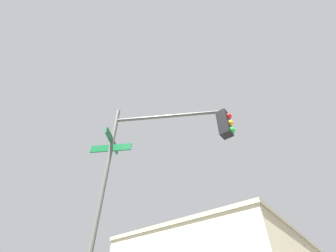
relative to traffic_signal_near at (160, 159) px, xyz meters
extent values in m
cylinder|color=#474C47|center=(-1.14, -0.70, -1.34)|extent=(0.12, 0.12, 6.32)
cylinder|color=#474C47|center=(0.16, 0.10, 1.42)|extent=(2.64, 1.66, 0.09)
cube|color=black|center=(1.45, 0.89, 0.97)|extent=(0.28, 0.28, 0.80)
sphere|color=red|center=(1.58, 0.97, 1.22)|extent=(0.18, 0.18, 0.18)
sphere|color=orange|center=(1.58, 0.97, 0.97)|extent=(0.18, 0.18, 0.18)
sphere|color=green|center=(1.58, 0.97, 0.72)|extent=(0.18, 0.18, 0.18)
cube|color=#0F5128|center=(-1.14, -0.70, 0.44)|extent=(0.96, 0.61, 0.20)
cube|color=#0F5128|center=(-1.14, -0.70, 0.66)|extent=(0.56, 0.87, 0.20)
cube|color=gray|center=(-10.67, 27.05, 4.19)|extent=(17.41, 25.94, 0.40)
camera|label=1|loc=(3.12, -3.62, -3.07)|focal=24.46mm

